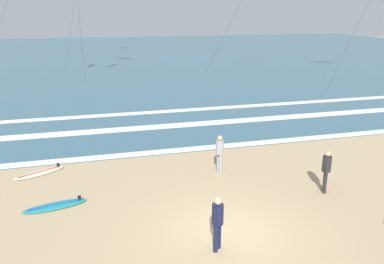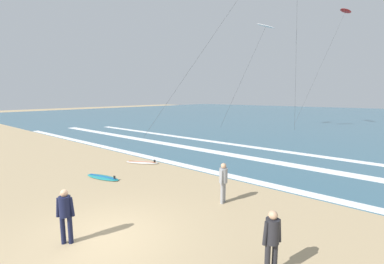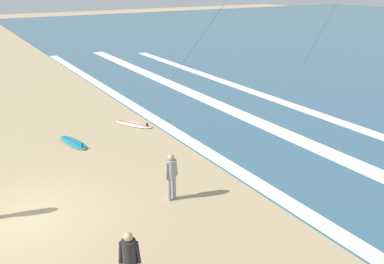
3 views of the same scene
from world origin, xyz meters
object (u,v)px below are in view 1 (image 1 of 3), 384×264
object	(u,v)px
surfer_mid_group	(326,168)
surfer_left_far	(220,151)
surfboard_foreground_flat	(40,173)
surfer_left_near	(218,219)
surfboard_right_spare	(55,206)

from	to	relation	value
surfer_mid_group	surfer_left_far	xyz separation A→B (m)	(-3.12, 2.77, 0.00)
surfer_mid_group	surfboard_foreground_flat	size ratio (longest dim) A/B	0.75
surfer_left_near	surfboard_right_spare	xyz separation A→B (m)	(-4.49, 3.83, -0.91)
surfboard_foreground_flat	surfboard_right_spare	xyz separation A→B (m)	(0.78, -3.20, 0.00)
surfer_mid_group	surfer_left_far	world-z (taller)	same
surfer_left_near	surfer_left_far	size ratio (longest dim) A/B	1.00
surfer_left_near	surfboard_foreground_flat	bearing A→B (deg)	126.90
surfer_mid_group	surfer_left_near	world-z (taller)	same
surfer_left_far	surfboard_right_spare	size ratio (longest dim) A/B	0.73
surfer_left_near	surfboard_foreground_flat	size ratio (longest dim) A/B	0.75
surfboard_foreground_flat	surfer_mid_group	bearing A→B (deg)	-24.01
surfer_left_far	surfboard_foreground_flat	distance (m)	7.43
surfer_left_far	surfer_left_near	bearing A→B (deg)	-109.78
surfboard_right_spare	surfer_left_near	bearing A→B (deg)	-40.44
surfer_left_near	surfboard_foreground_flat	world-z (taller)	surfer_left_near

